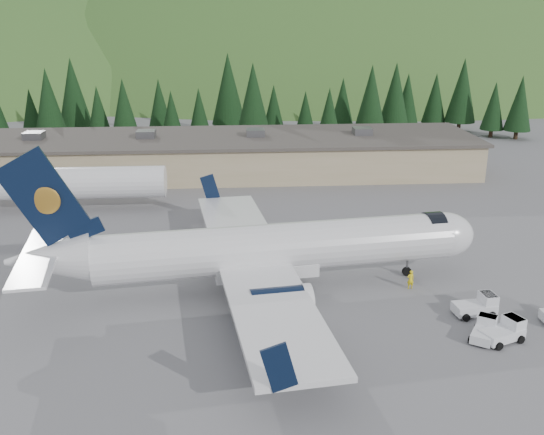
{
  "coord_description": "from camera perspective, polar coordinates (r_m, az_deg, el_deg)",
  "views": [
    {
      "loc": [
        -3.67,
        -45.15,
        21.42
      ],
      "look_at": [
        0.0,
        6.0,
        4.0
      ],
      "focal_mm": 40.0,
      "sensor_mm": 36.0,
      "label": 1
    }
  ],
  "objects": [
    {
      "name": "baggage_tug_c",
      "position": [
        44.95,
        19.4,
        -9.93
      ],
      "size": [
        2.66,
        3.01,
        1.45
      ],
      "rotation": [
        0.0,
        0.0,
        0.98
      ],
      "color": "white",
      "rests_on": "ground"
    },
    {
      "name": "terminal_building",
      "position": [
        85.26,
        -4.93,
        5.96
      ],
      "size": [
        71.0,
        17.0,
        6.1
      ],
      "color": "tan",
      "rests_on": "ground"
    },
    {
      "name": "ground",
      "position": [
        50.11,
        0.49,
        -6.55
      ],
      "size": [
        600.0,
        600.0,
        0.0
      ],
      "primitive_type": "plane",
      "color": "slate"
    },
    {
      "name": "ramp_worker",
      "position": [
        50.76,
        12.91,
        -5.71
      ],
      "size": [
        0.64,
        0.46,
        1.61
      ],
      "primitive_type": "imported",
      "rotation": [
        0.0,
        0.0,
        3.28
      ],
      "color": "yellow",
      "rests_on": "ground"
    },
    {
      "name": "tree_line",
      "position": [
        107.13,
        -6.32,
        10.89
      ],
      "size": [
        112.64,
        17.97,
        13.46
      ],
      "color": "black",
      "rests_on": "ground"
    },
    {
      "name": "airliner",
      "position": [
        48.58,
        -0.77,
        -3.1
      ],
      "size": [
        37.75,
        35.53,
        12.52
      ],
      "rotation": [
        0.0,
        0.0,
        0.13
      ],
      "color": "white",
      "rests_on": "ground"
    },
    {
      "name": "baggage_tug_a",
      "position": [
        45.13,
        21.09,
        -9.92
      ],
      "size": [
        3.35,
        2.65,
        1.6
      ],
      "rotation": [
        0.0,
        0.0,
        0.38
      ],
      "color": "white",
      "rests_on": "ground"
    },
    {
      "name": "hills",
      "position": [
        279.08,
        8.0,
        -3.36
      ],
      "size": [
        614.0,
        330.0,
        300.0
      ],
      "color": "#295E1F",
      "rests_on": "ground"
    },
    {
      "name": "baggage_tug_d",
      "position": [
        48.0,
        18.83,
        -7.86
      ],
      "size": [
        3.22,
        2.13,
        1.64
      ],
      "rotation": [
        0.0,
        0.0,
        0.1
      ],
      "color": "white",
      "rests_on": "ground"
    },
    {
      "name": "second_airliner",
      "position": [
        72.73,
        -20.98,
        3.09
      ],
      "size": [
        27.5,
        11.0,
        10.05
      ],
      "color": "white",
      "rests_on": "ground"
    }
  ]
}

